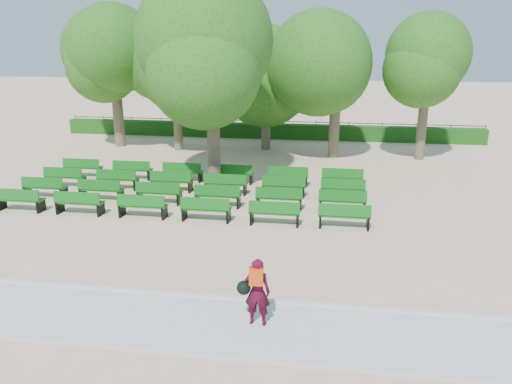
% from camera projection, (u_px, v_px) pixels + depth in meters
% --- Properties ---
extents(ground, '(120.00, 120.00, 0.00)m').
position_uv_depth(ground, '(218.00, 211.00, 18.03)').
color(ground, '#D6B08E').
extents(paving, '(30.00, 2.20, 0.06)m').
position_uv_depth(paving, '(144.00, 319.00, 11.02)').
color(paving, silver).
rests_on(paving, ground).
extents(curb, '(30.00, 0.12, 0.10)m').
position_uv_depth(curb, '(161.00, 293.00, 12.11)').
color(curb, silver).
rests_on(curb, ground).
extents(hedge, '(26.00, 0.70, 0.90)m').
position_uv_depth(hedge, '(267.00, 131.00, 31.12)').
color(hedge, '#1B5014').
rests_on(hedge, ground).
extents(fence, '(26.00, 0.10, 1.02)m').
position_uv_depth(fence, '(268.00, 137.00, 31.63)').
color(fence, black).
rests_on(fence, ground).
extents(tree_line, '(21.80, 6.80, 7.04)m').
position_uv_depth(tree_line, '(258.00, 152.00, 27.47)').
color(tree_line, '#2D671B').
rests_on(tree_line, ground).
extents(bench_array, '(1.70, 0.53, 1.07)m').
position_uv_depth(bench_array, '(194.00, 196.00, 19.48)').
color(bench_array, '#116116').
rests_on(bench_array, ground).
extents(tree_among, '(5.31, 5.31, 7.43)m').
position_uv_depth(tree_among, '(212.00, 64.00, 19.45)').
color(tree_among, brown).
rests_on(tree_among, ground).
extents(person, '(0.72, 0.44, 1.53)m').
position_uv_depth(person, '(256.00, 291.00, 10.58)').
color(person, '#45091B').
rests_on(person, ground).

